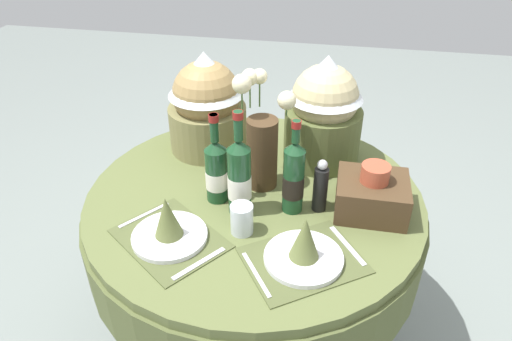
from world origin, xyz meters
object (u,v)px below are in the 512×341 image
(dining_table, at_px, (255,227))
(place_setting_right, at_px, (304,249))
(wine_bottle_centre, at_px, (216,170))
(flower_vase, at_px, (262,139))
(wine_bottle_rear, at_px, (239,177))
(gift_tub_back_right, at_px, (324,107))
(place_setting_left, at_px, (169,228))
(woven_basket_side_right, at_px, (372,194))
(gift_tub_back_left, at_px, (206,100))
(wine_bottle_left, at_px, (294,177))
(tumbler_near_right, at_px, (243,219))
(pepper_mill, at_px, (320,187))

(dining_table, height_order, place_setting_right, place_setting_right)
(wine_bottle_centre, bearing_deg, flower_vase, 43.88)
(dining_table, distance_m, place_setting_right, 0.43)
(wine_bottle_rear, relative_size, gift_tub_back_right, 0.88)
(place_setting_left, height_order, woven_basket_side_right, woven_basket_side_right)
(flower_vase, xyz_separation_m, wine_bottle_centre, (-0.13, -0.13, -0.07))
(place_setting_left, height_order, gift_tub_back_left, gift_tub_back_left)
(wine_bottle_left, relative_size, wine_bottle_rear, 0.91)
(dining_table, relative_size, tumbler_near_right, 12.04)
(gift_tub_back_right, xyz_separation_m, woven_basket_side_right, (0.19, -0.31, -0.16))
(gift_tub_back_right, bearing_deg, wine_bottle_centre, -134.51)
(place_setting_left, bearing_deg, woven_basket_side_right, 23.33)
(dining_table, xyz_separation_m, tumbler_near_right, (0.00, -0.21, 0.21))
(dining_table, xyz_separation_m, place_setting_left, (-0.22, -0.29, 0.20))
(wine_bottle_centre, height_order, wine_bottle_rear, wine_bottle_rear)
(gift_tub_back_right, bearing_deg, gift_tub_back_left, 179.59)
(gift_tub_back_left, bearing_deg, wine_bottle_rear, -61.08)
(place_setting_left, xyz_separation_m, gift_tub_back_right, (0.43, 0.58, 0.18))
(wine_bottle_rear, distance_m, pepper_mill, 0.28)
(wine_bottle_rear, relative_size, tumbler_near_right, 3.69)
(dining_table, bearing_deg, tumbler_near_right, -88.90)
(wine_bottle_left, distance_m, woven_basket_side_right, 0.27)
(pepper_mill, distance_m, woven_basket_side_right, 0.18)
(wine_bottle_centre, xyz_separation_m, gift_tub_back_right, (0.34, 0.34, 0.11))
(tumbler_near_right, xyz_separation_m, gift_tub_back_right, (0.21, 0.50, 0.17))
(dining_table, relative_size, place_setting_right, 2.89)
(flower_vase, distance_m, wine_bottle_left, 0.20)
(wine_bottle_rear, bearing_deg, tumbler_near_right, -72.30)
(place_setting_right, xyz_separation_m, pepper_mill, (0.02, 0.26, 0.04))
(flower_vase, distance_m, wine_bottle_centre, 0.20)
(pepper_mill, relative_size, woven_basket_side_right, 0.83)
(pepper_mill, xyz_separation_m, gift_tub_back_right, (-0.02, 0.33, 0.13))
(gift_tub_back_right, bearing_deg, wine_bottle_left, -101.11)
(pepper_mill, bearing_deg, woven_basket_side_right, 7.43)
(flower_vase, height_order, gift_tub_back_right, gift_tub_back_right)
(wine_bottle_centre, distance_m, tumbler_near_right, 0.21)
(wine_bottle_centre, bearing_deg, place_setting_left, -111.72)
(wine_bottle_left, distance_m, tumbler_near_right, 0.22)
(wine_bottle_rear, xyz_separation_m, gift_tub_back_right, (0.24, 0.40, 0.08))
(dining_table, relative_size, wine_bottle_centre, 3.72)
(place_setting_left, height_order, pepper_mill, pepper_mill)
(wine_bottle_rear, xyz_separation_m, woven_basket_side_right, (0.44, 0.08, -0.07))
(place_setting_right, height_order, gift_tub_back_right, gift_tub_back_right)
(place_setting_right, distance_m, wine_bottle_centre, 0.43)
(gift_tub_back_right, relative_size, woven_basket_side_right, 1.82)
(wine_bottle_rear, distance_m, tumbler_near_right, 0.14)
(place_setting_right, distance_m, gift_tub_back_right, 0.62)
(wine_bottle_left, bearing_deg, pepper_mill, 12.22)
(tumbler_near_right, bearing_deg, place_setting_left, -160.20)
(pepper_mill, bearing_deg, wine_bottle_rear, -166.71)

